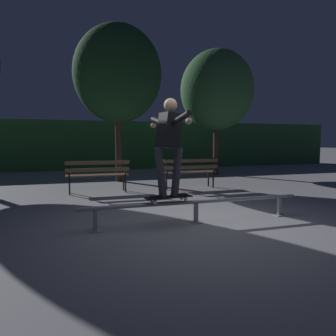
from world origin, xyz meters
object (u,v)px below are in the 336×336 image
(grind_rail, at_px, (196,205))
(skateboarder, at_px, (169,139))
(skateboard, at_px, (169,197))
(park_bench_leftmost, at_px, (98,173))
(tree_behind_benches, at_px, (118,74))
(tree_far_right, at_px, (217,90))
(park_bench_left_center, at_px, (189,170))

(grind_rail, xyz_separation_m, skateboarder, (-0.47, 0.00, 1.10))
(skateboard, bearing_deg, grind_rail, -0.00)
(park_bench_leftmost, bearing_deg, skateboard, -76.13)
(skateboarder, distance_m, tree_behind_benches, 6.00)
(skateboarder, xyz_separation_m, tree_far_right, (4.04, 6.55, 1.94))
(skateboard, distance_m, park_bench_leftmost, 3.53)
(grind_rail, bearing_deg, park_bench_left_center, 70.45)
(park_bench_left_center, height_order, tree_behind_benches, tree_behind_benches)
(tree_far_right, bearing_deg, grind_rail, -118.60)
(skateboarder, height_order, tree_behind_benches, tree_behind_benches)
(grind_rail, bearing_deg, tree_behind_benches, 94.62)
(skateboard, height_order, skateboarder, skateboarder)
(park_bench_leftmost, height_order, tree_far_right, tree_far_right)
(tree_far_right, bearing_deg, skateboard, -121.70)
(grind_rail, distance_m, park_bench_left_center, 3.64)
(tree_behind_benches, bearing_deg, grind_rail, -85.38)
(skateboarder, bearing_deg, skateboard, -172.85)
(grind_rail, height_order, park_bench_left_center, park_bench_left_center)
(park_bench_leftmost, bearing_deg, skateboarder, -76.08)
(tree_behind_benches, bearing_deg, park_bench_left_center, -52.59)
(grind_rail, height_order, tree_behind_benches, tree_behind_benches)
(skateboarder, xyz_separation_m, park_bench_leftmost, (-0.85, 3.43, -0.85))
(skateboard, relative_size, tree_far_right, 0.16)
(tree_behind_benches, bearing_deg, skateboard, -90.20)
(grind_rail, distance_m, skateboarder, 1.19)
(grind_rail, relative_size, skateboarder, 2.47)
(tree_far_right, bearing_deg, park_bench_left_center, -127.01)
(skateboarder, height_order, park_bench_left_center, skateboarder)
(tree_far_right, relative_size, tree_behind_benches, 0.96)
(skateboarder, relative_size, park_bench_left_center, 0.97)
(skateboard, xyz_separation_m, skateboarder, (0.00, 0.00, 0.94))
(skateboard, xyz_separation_m, tree_behind_benches, (0.02, 5.61, 3.06))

